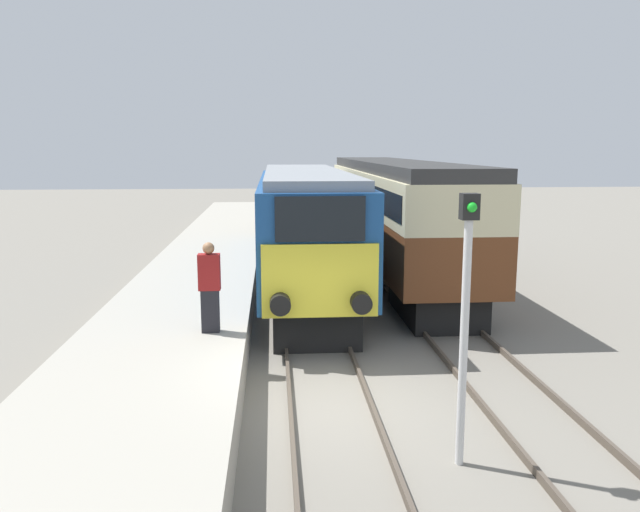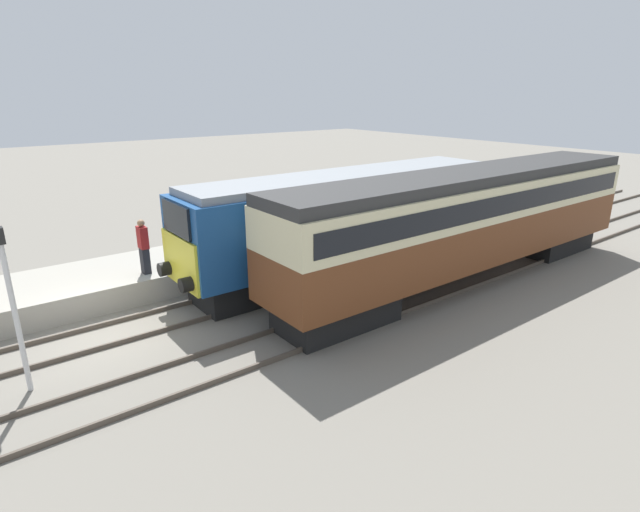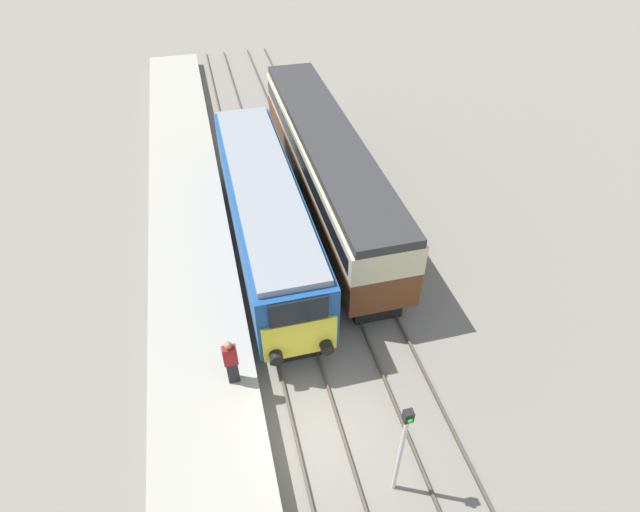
% 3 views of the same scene
% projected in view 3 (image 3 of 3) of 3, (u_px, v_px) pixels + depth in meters
% --- Properties ---
extents(ground_plane, '(120.00, 120.00, 0.00)m').
position_uv_depth(ground_plane, '(318.00, 433.00, 15.68)').
color(ground_plane, slate).
extents(platform_left, '(3.50, 50.00, 0.83)m').
position_uv_depth(platform_left, '(194.00, 273.00, 20.64)').
color(platform_left, '#9E998C').
rests_on(platform_left, ground_plane).
extents(rails_near_track, '(1.51, 60.00, 0.14)m').
position_uv_depth(rails_near_track, '(287.00, 317.00, 19.28)').
color(rails_near_track, '#4C4238').
rests_on(rails_near_track, ground_plane).
extents(rails_far_track, '(1.50, 60.00, 0.14)m').
position_uv_depth(rails_far_track, '(370.00, 301.00, 19.92)').
color(rails_far_track, '#4C4238').
rests_on(rails_far_track, ground_plane).
extents(locomotive, '(2.70, 13.75, 3.87)m').
position_uv_depth(locomotive, '(265.00, 213.00, 20.88)').
color(locomotive, black).
rests_on(locomotive, ground_plane).
extents(passenger_carriage, '(2.75, 16.59, 4.09)m').
position_uv_depth(passenger_carriage, '(327.00, 162.00, 23.36)').
color(passenger_carriage, black).
rests_on(passenger_carriage, ground_plane).
extents(person_on_platform, '(0.44, 0.26, 1.87)m').
position_uv_depth(person_on_platform, '(231.00, 362.00, 15.60)').
color(person_on_platform, black).
rests_on(person_on_platform, platform_left).
extents(signal_post, '(0.24, 0.28, 3.96)m').
position_uv_depth(signal_post, '(402.00, 446.00, 12.87)').
color(signal_post, silver).
rests_on(signal_post, ground_plane).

